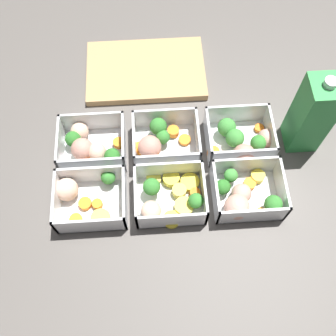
{
  "coord_description": "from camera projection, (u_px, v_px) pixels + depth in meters",
  "views": [
    {
      "loc": [
        -0.02,
        -0.36,
        0.75
      ],
      "look_at": [
        0.0,
        0.0,
        0.02
      ],
      "focal_mm": 42.0,
      "sensor_mm": 36.0,
      "label": 1
    }
  ],
  "objects": [
    {
      "name": "cutting_board",
      "position": [
        146.0,
        70.0,
        0.94
      ],
      "size": [
        0.28,
        0.18,
        0.02
      ],
      "color": "tan",
      "rests_on": "ground_plane"
    },
    {
      "name": "container_far_left",
      "position": [
        90.0,
        146.0,
        0.83
      ],
      "size": [
        0.14,
        0.12,
        0.06
      ],
      "color": "white",
      "rests_on": "ground_plane"
    },
    {
      "name": "container_far_center",
      "position": [
        160.0,
        141.0,
        0.84
      ],
      "size": [
        0.15,
        0.11,
        0.06
      ],
      "color": "white",
      "rests_on": "ground_plane"
    },
    {
      "name": "container_near_left",
      "position": [
        86.0,
        197.0,
        0.78
      ],
      "size": [
        0.15,
        0.12,
        0.06
      ],
      "color": "white",
      "rests_on": "ground_plane"
    },
    {
      "name": "container_near_center",
      "position": [
        169.0,
        197.0,
        0.78
      ],
      "size": [
        0.14,
        0.14,
        0.06
      ],
      "color": "white",
      "rests_on": "ground_plane"
    },
    {
      "name": "container_near_right",
      "position": [
        245.0,
        195.0,
        0.78
      ],
      "size": [
        0.14,
        0.12,
        0.06
      ],
      "color": "white",
      "rests_on": "ground_plane"
    },
    {
      "name": "juice_carton",
      "position": [
        312.0,
        115.0,
        0.78
      ],
      "size": [
        0.07,
        0.07,
        0.2
      ],
      "color": "green",
      "rests_on": "ground_plane"
    },
    {
      "name": "ground_plane",
      "position": [
        168.0,
        172.0,
        0.83
      ],
      "size": [
        4.0,
        4.0,
        0.0
      ],
      "primitive_type": "plane",
      "color": "#56514C"
    },
    {
      "name": "container_far_right",
      "position": [
        242.0,
        140.0,
        0.84
      ],
      "size": [
        0.16,
        0.14,
        0.06
      ],
      "color": "white",
      "rests_on": "ground_plane"
    }
  ]
}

